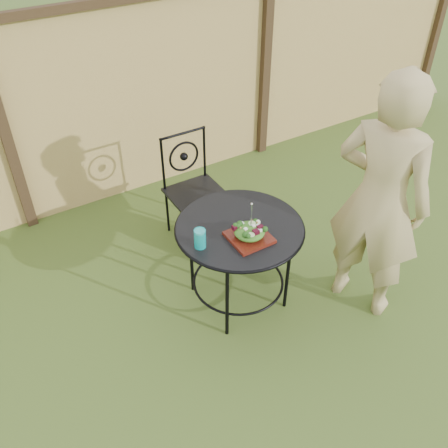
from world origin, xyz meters
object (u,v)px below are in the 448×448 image
salad_plate (249,237)px  patio_chair (193,186)px  patio_table (239,241)px  diner (380,201)px

salad_plate → patio_chair: bearing=83.3°
patio_table → salad_plate: bearing=-96.8°
patio_table → salad_plate: size_ratio=3.42×
salad_plate → diner: bearing=-21.9°
patio_chair → diner: bearing=-62.7°
patio_table → salad_plate: salad_plate is taller
patio_chair → diner: diner is taller
patio_table → salad_plate: (-0.02, -0.15, 0.15)m
diner → salad_plate: (-0.83, 0.33, -0.20)m
patio_table → patio_chair: bearing=83.3°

